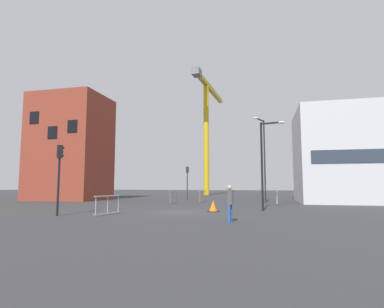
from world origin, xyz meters
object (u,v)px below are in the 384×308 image
object	(u,v)px
streetlamp_short	(265,157)
traffic_cone_by_barrier	(213,206)
pedestrian_walking	(230,201)
traffic_light_verge	(187,177)
traffic_light_far	(59,168)
streetlamp_tall	(263,153)
construction_crane	(207,116)

from	to	relation	value
streetlamp_short	traffic_cone_by_barrier	distance (m)	4.64
streetlamp_short	pedestrian_walking	world-z (taller)	streetlamp_short
traffic_light_verge	traffic_light_far	bearing A→B (deg)	-96.36
streetlamp_tall	streetlamp_short	distance (m)	9.48
traffic_cone_by_barrier	construction_crane	bearing A→B (deg)	101.15
traffic_light_verge	traffic_cone_by_barrier	size ratio (longest dim) A/B	5.41
construction_crane	streetlamp_short	size ratio (longest dim) A/B	3.41
streetlamp_short	traffic_cone_by_barrier	size ratio (longest dim) A/B	8.24
streetlamp_short	traffic_light_verge	distance (m)	16.55
streetlamp_tall	traffic_cone_by_barrier	world-z (taller)	streetlamp_tall
streetlamp_tall	traffic_light_verge	size ratio (longest dim) A/B	2.09
traffic_light_far	traffic_cone_by_barrier	size ratio (longest dim) A/B	5.49
traffic_light_far	pedestrian_walking	bearing A→B (deg)	-4.58
streetlamp_short	traffic_light_verge	size ratio (longest dim) A/B	1.52
traffic_light_verge	traffic_cone_by_barrier	bearing A→B (deg)	-70.09
construction_crane	traffic_light_verge	world-z (taller)	construction_crane
streetlamp_short	traffic_light_far	size ratio (longest dim) A/B	1.50
construction_crane	traffic_light_far	distance (m)	37.78
streetlamp_tall	pedestrian_walking	xyz separation A→B (m)	(-1.47, -15.85, -3.69)
streetlamp_short	traffic_light_far	xyz separation A→B (m)	(-10.93, -5.70, -0.87)
pedestrian_walking	streetlamp_short	bearing A→B (deg)	76.10
streetlamp_short	pedestrian_walking	bearing A→B (deg)	-103.90
streetlamp_tall	traffic_light_far	world-z (taller)	streetlamp_tall
streetlamp_tall	pedestrian_walking	distance (m)	16.35
construction_crane	traffic_light_far	world-z (taller)	construction_crane
construction_crane	streetlamp_tall	bearing A→B (deg)	-66.09
traffic_light_far	pedestrian_walking	distance (m)	9.50
traffic_light_far	traffic_cone_by_barrier	bearing A→B (deg)	30.38
streetlamp_tall	construction_crane	bearing A→B (deg)	113.91
traffic_light_far	construction_crane	bearing A→B (deg)	87.67
construction_crane	traffic_light_far	xyz separation A→B (m)	(-1.47, -36.17, -10.79)
streetlamp_tall	pedestrian_walking	bearing A→B (deg)	-95.31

